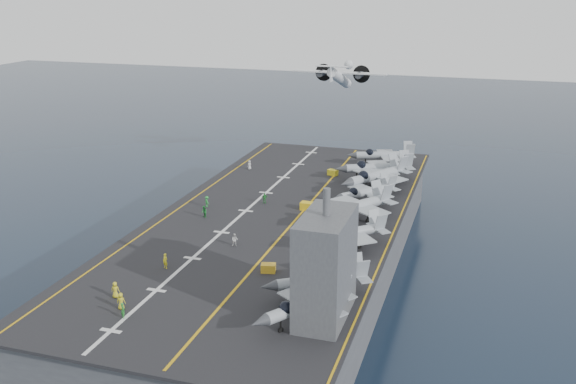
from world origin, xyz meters
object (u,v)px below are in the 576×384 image
(tow_cart_a, at_px, (268,268))
(transport_plane, at_px, (339,78))
(island_superstructure, at_px, (326,254))
(fighter_jet_0, at_px, (307,303))

(tow_cart_a, relative_size, transport_plane, 0.09)
(tow_cart_a, bearing_deg, transport_plane, 97.00)
(island_superstructure, bearing_deg, fighter_jet_0, -132.23)
(fighter_jet_0, bearing_deg, island_superstructure, 47.77)
(transport_plane, bearing_deg, tow_cart_a, -83.00)
(fighter_jet_0, bearing_deg, tow_cart_a, 127.26)
(fighter_jet_0, distance_m, tow_cart_a, 13.63)
(tow_cart_a, bearing_deg, fighter_jet_0, -52.74)
(island_superstructure, relative_size, transport_plane, 0.62)
(island_superstructure, xyz_separation_m, fighter_jet_0, (-1.58, -1.74, -5.25))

